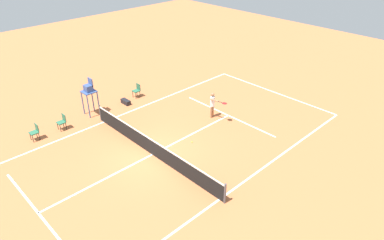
# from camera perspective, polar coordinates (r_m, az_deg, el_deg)

# --- Properties ---
(ground_plane) EXTENTS (60.00, 60.00, 0.00)m
(ground_plane) POSITION_cam_1_polar(r_m,az_deg,el_deg) (18.62, -6.51, -5.63)
(ground_plane) COLOR #C66B3D
(court_lines) EXTENTS (9.64, 22.40, 0.01)m
(court_lines) POSITION_cam_1_polar(r_m,az_deg,el_deg) (18.62, -6.51, -5.62)
(court_lines) COLOR white
(court_lines) RESTS_ON ground
(tennis_net) EXTENTS (10.24, 0.10, 1.07)m
(tennis_net) POSITION_cam_1_polar(r_m,az_deg,el_deg) (18.34, -6.60, -4.36)
(tennis_net) COLOR #4C4C51
(tennis_net) RESTS_ON ground
(player_serving) EXTENTS (1.30, 0.45, 1.68)m
(player_serving) POSITION_cam_1_polar(r_m,az_deg,el_deg) (21.47, 3.46, 2.78)
(player_serving) COLOR #9E704C
(player_serving) RESTS_ON ground
(tennis_ball) EXTENTS (0.07, 0.07, 0.07)m
(tennis_ball) POSITION_cam_1_polar(r_m,az_deg,el_deg) (19.44, -0.02, -3.61)
(tennis_ball) COLOR #CCE033
(tennis_ball) RESTS_ON ground
(umpire_chair) EXTENTS (0.80, 0.80, 2.41)m
(umpire_chair) POSITION_cam_1_polar(r_m,az_deg,el_deg) (22.49, -16.52, 4.57)
(umpire_chair) COLOR #38518C
(umpire_chair) RESTS_ON ground
(courtside_chair_near) EXTENTS (0.44, 0.46, 0.95)m
(courtside_chair_near) POSITION_cam_1_polar(r_m,az_deg,el_deg) (21.33, -24.33, -1.69)
(courtside_chair_near) COLOR #262626
(courtside_chair_near) RESTS_ON ground
(courtside_chair_mid) EXTENTS (0.44, 0.46, 0.95)m
(courtside_chair_mid) POSITION_cam_1_polar(r_m,az_deg,el_deg) (24.58, -9.01, 4.90)
(courtside_chair_mid) COLOR #262626
(courtside_chair_mid) RESTS_ON ground
(courtside_chair_far) EXTENTS (0.44, 0.46, 0.95)m
(courtside_chair_far) POSITION_cam_1_polar(r_m,az_deg,el_deg) (21.78, -20.49, -0.18)
(courtside_chair_far) COLOR #262626
(courtside_chair_far) RESTS_ON ground
(equipment_bag) EXTENTS (0.76, 0.32, 0.30)m
(equipment_bag) POSITION_cam_1_polar(r_m,az_deg,el_deg) (23.89, -10.80, 2.94)
(equipment_bag) COLOR black
(equipment_bag) RESTS_ON ground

